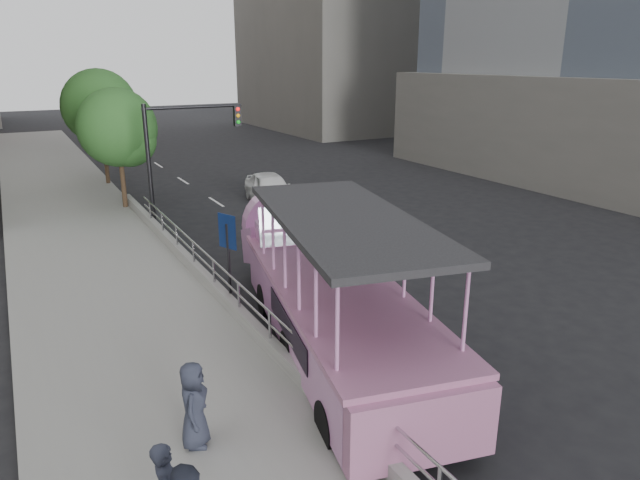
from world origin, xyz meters
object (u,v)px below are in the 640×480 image
car (270,188)px  pedestrian_far (194,405)px  parking_sign (228,253)px  street_tree_far (102,109)px  street_tree_near (120,131)px  traffic_signal (177,145)px  duck_boat (324,289)px

car → pedestrian_far: pedestrian_far is taller
parking_sign → street_tree_far: size_ratio=0.46×
pedestrian_far → street_tree_near: street_tree_near is taller
pedestrian_far → traffic_signal: 15.65m
car → parking_sign: 13.09m
duck_boat → street_tree_far: (-1.72, 21.40, 2.95)m
pedestrian_far → duck_boat: bearing=-27.6°
traffic_signal → street_tree_far: (-1.40, 9.43, 0.81)m
car → street_tree_near: (-6.59, 1.49, 3.06)m
duck_boat → car: duck_boat is taller
car → street_tree_near: size_ratio=0.78×
street_tree_near → duck_boat: bearing=-82.9°
duck_boat → parking_sign: 3.00m
street_tree_far → parking_sign: bearing=-89.7°
duck_boat → traffic_signal: bearing=91.6°
parking_sign → traffic_signal: size_ratio=0.56×
duck_boat → street_tree_near: bearing=97.1°
car → parking_sign: (-6.29, -11.44, 1.06)m
pedestrian_far → street_tree_near: size_ratio=0.28×
duck_boat → street_tree_near: (-1.92, 15.40, 2.46)m
car → parking_sign: parking_sign is taller
pedestrian_far → car: bearing=-0.4°
car → traffic_signal: (-4.99, -1.94, 2.74)m
duck_boat → street_tree_far: 21.67m
parking_sign → street_tree_near: size_ratio=0.51×
street_tree_near → traffic_signal: bearing=-65.0°
pedestrian_far → street_tree_far: bearing=21.6°
parking_sign → street_tree_near: street_tree_near is taller
duck_boat → parking_sign: size_ratio=3.85×
pedestrian_far → street_tree_far: 24.72m
car → parking_sign: bearing=-110.7°
duck_boat → traffic_signal: (-0.33, 11.97, 2.14)m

